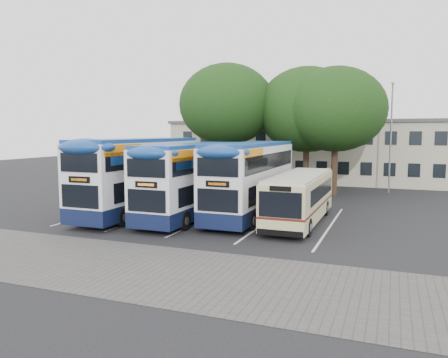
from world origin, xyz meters
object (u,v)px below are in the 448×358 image
bus_dd_left (140,173)px  bus_dd_right (251,176)px  lamp_post (391,131)px  bus_dd_mid (193,177)px  tree_right (336,109)px  bus_single (300,195)px  tree_mid (307,110)px  tree_left (227,105)px

bus_dd_left → bus_dd_right: 6.84m
lamp_post → bus_dd_left: size_ratio=0.81×
bus_dd_mid → lamp_post: bearing=54.8°
lamp_post → tree_right: 5.39m
tree_right → bus_single: bearing=-91.9°
tree_mid → bus_dd_left: 16.35m
tree_left → tree_mid: bearing=13.1°
lamp_post → tree_right: size_ratio=0.89×
tree_mid → bus_single: tree_mid is taller
bus_dd_right → bus_single: size_ratio=1.16×
tree_left → tree_right: 9.13m
bus_dd_right → bus_single: (3.07, -0.67, -0.89)m
tree_left → bus_single: (8.72, -11.43, -5.82)m
tree_right → bus_dd_left: tree_right is taller
tree_left → tree_mid: size_ratio=1.04×
tree_mid → bus_dd_mid: 14.88m
bus_dd_left → bus_single: (9.74, 0.86, -1.01)m
tree_mid → bus_dd_mid: tree_mid is taller
bus_single → lamp_post: bearing=73.0°
bus_single → bus_dd_left: bearing=-174.9°
bus_dd_mid → bus_dd_right: bus_dd_right is taller
lamp_post → bus_dd_right: lamp_post is taller
bus_dd_mid → bus_dd_left: bearing=-176.1°
tree_right → bus_single: (-0.38, -11.55, -5.25)m
tree_left → tree_right: bearing=0.7°
tree_left → tree_mid: (6.58, 1.53, -0.48)m
bus_dd_right → bus_dd_left: bearing=-167.0°
tree_right → bus_dd_right: bearing=-107.6°
bus_dd_mid → bus_dd_right: bearing=22.1°
lamp_post → bus_dd_left: 21.16m
bus_dd_left → bus_dd_right: bearing=13.0°
tree_left → bus_single: 15.51m
lamp_post → bus_single: lamp_post is taller
bus_dd_mid → bus_single: (6.27, 0.63, -0.86)m
tree_right → bus_dd_left: bearing=-129.2°
tree_mid → bus_single: size_ratio=1.14×
tree_left → bus_dd_right: 13.12m
bus_dd_mid → tree_mid: bearing=73.1°
tree_left → tree_right: size_ratio=1.07×
lamp_post → tree_mid: (-6.62, -1.66, 1.80)m
tree_right → tree_left: bearing=-179.3°
tree_left → bus_dd_mid: bearing=-78.5°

